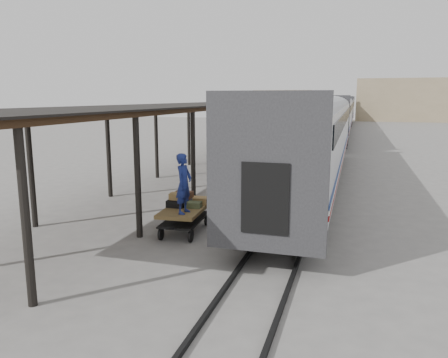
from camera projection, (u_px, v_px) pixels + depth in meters
name	position (u px, v px, depth m)	size (l,w,h in m)	color
ground	(199.00, 224.00, 15.80)	(160.00, 160.00, 0.00)	slate
train	(336.00, 115.00, 46.20)	(3.45, 76.01, 4.01)	silver
canopy	(255.00, 103.00, 38.61)	(4.90, 64.30, 4.15)	#422B19
rails	(335.00, 139.00, 46.88)	(1.54, 150.00, 0.12)	black
building_far	(405.00, 100.00, 84.49)	(18.00, 10.00, 8.00)	tan
building_left	(284.00, 104.00, 95.25)	(12.00, 8.00, 6.00)	tan
baggage_cart	(185.00, 214.00, 14.69)	(1.40, 2.48, 0.86)	brown
suitcase_stack	(186.00, 200.00, 14.96)	(1.20, 1.15, 0.46)	#3C3C3E
luggage_tug	(273.00, 146.00, 36.05)	(0.96, 1.43, 1.20)	maroon
porter	(184.00, 184.00, 13.79)	(0.70, 0.46, 1.92)	navy
pedestrian	(257.00, 147.00, 33.56)	(0.89, 0.37, 1.52)	black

